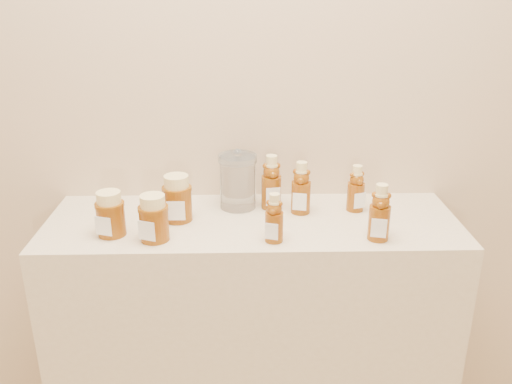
{
  "coord_description": "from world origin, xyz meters",
  "views": [
    {
      "loc": [
        -0.02,
        0.11,
        1.56
      ],
      "look_at": [
        0.01,
        1.52,
        1.0
      ],
      "focal_mm": 38.0,
      "sensor_mm": 36.0,
      "label": 1
    }
  ],
  "objects_px": {
    "honey_jar_left": "(110,214)",
    "glass_canister": "(238,179)",
    "display_table": "(253,347)",
    "bear_bottle_front_left": "(274,215)",
    "bear_bottle_back_left": "(271,179)"
  },
  "relations": [
    {
      "from": "honey_jar_left",
      "to": "glass_canister",
      "type": "height_order",
      "value": "glass_canister"
    },
    {
      "from": "display_table",
      "to": "bear_bottle_front_left",
      "type": "height_order",
      "value": "bear_bottle_front_left"
    },
    {
      "from": "display_table",
      "to": "honey_jar_left",
      "type": "distance_m",
      "value": 0.65
    },
    {
      "from": "bear_bottle_back_left",
      "to": "glass_canister",
      "type": "bearing_deg",
      "value": 167.08
    },
    {
      "from": "display_table",
      "to": "honey_jar_left",
      "type": "bearing_deg",
      "value": -167.47
    },
    {
      "from": "display_table",
      "to": "bear_bottle_back_left",
      "type": "distance_m",
      "value": 0.56
    },
    {
      "from": "bear_bottle_back_left",
      "to": "bear_bottle_front_left",
      "type": "xyz_separation_m",
      "value": [
        -0.0,
        -0.23,
        -0.02
      ]
    },
    {
      "from": "bear_bottle_front_left",
      "to": "glass_canister",
      "type": "xyz_separation_m",
      "value": [
        -0.1,
        0.23,
        0.01
      ]
    },
    {
      "from": "display_table",
      "to": "honey_jar_left",
      "type": "xyz_separation_m",
      "value": [
        -0.39,
        -0.09,
        0.51
      ]
    },
    {
      "from": "display_table",
      "to": "glass_canister",
      "type": "height_order",
      "value": "glass_canister"
    },
    {
      "from": "bear_bottle_back_left",
      "to": "bear_bottle_front_left",
      "type": "distance_m",
      "value": 0.23
    },
    {
      "from": "bear_bottle_back_left",
      "to": "glass_canister",
      "type": "height_order",
      "value": "bear_bottle_back_left"
    },
    {
      "from": "honey_jar_left",
      "to": "glass_canister",
      "type": "relative_size",
      "value": 0.7
    },
    {
      "from": "honey_jar_left",
      "to": "bear_bottle_back_left",
      "type": "bearing_deg",
      "value": 40.54
    },
    {
      "from": "bear_bottle_front_left",
      "to": "bear_bottle_back_left",
      "type": "bearing_deg",
      "value": 107.26
    }
  ]
}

